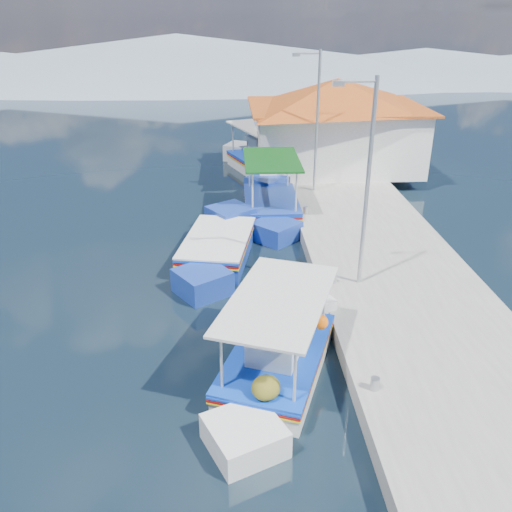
{
  "coord_description": "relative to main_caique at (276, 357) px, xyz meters",
  "views": [
    {
      "loc": [
        0.71,
        -12.26,
        8.11
      ],
      "look_at": [
        1.49,
        2.32,
        1.3
      ],
      "focal_mm": 37.71,
      "sensor_mm": 36.0,
      "label": 1
    }
  ],
  "objects": [
    {
      "name": "lamp_post_near",
      "position": [
        2.74,
        3.61,
        3.4
      ],
      "size": [
        1.21,
        0.14,
        6.0
      ],
      "color": "#A5A8AD",
      "rests_on": "quay"
    },
    {
      "name": "caique_blue_hull",
      "position": [
        -1.49,
        6.67,
        -0.1
      ],
      "size": [
        2.95,
        7.07,
        1.28
      ],
      "rotation": [
        0.0,
        0.0,
        0.18
      ],
      "color": "navy",
      "rests_on": "ground"
    },
    {
      "name": "caique_far",
      "position": [
        0.71,
        17.56,
        0.05
      ],
      "size": [
        3.99,
        7.15,
        2.68
      ],
      "rotation": [
        0.0,
        0.0,
        -0.36
      ],
      "color": "white",
      "rests_on": "ground"
    },
    {
      "name": "ground",
      "position": [
        -1.77,
        1.61,
        -0.45
      ],
      "size": [
        160.0,
        160.0,
        0.0
      ],
      "primitive_type": "plane",
      "color": "black",
      "rests_on": "ground"
    },
    {
      "name": "caique_green_canopy",
      "position": [
        0.73,
        10.84,
        -0.04
      ],
      "size": [
        2.26,
        7.35,
        2.75
      ],
      "rotation": [
        0.0,
        0.0,
        0.01
      ],
      "color": "navy",
      "rests_on": "ground"
    },
    {
      "name": "bollards",
      "position": [
        2.03,
        6.86,
        0.2
      ],
      "size": [
        0.2,
        17.2,
        0.3
      ],
      "color": "#A5A8AD",
      "rests_on": "quay"
    },
    {
      "name": "quay",
      "position": [
        4.13,
        7.61,
        -0.2
      ],
      "size": [
        5.0,
        44.0,
        0.5
      ],
      "primitive_type": "cube",
      "color": "#9F9D95",
      "rests_on": "ground"
    },
    {
      "name": "lamp_post_far",
      "position": [
        2.74,
        12.61,
        3.4
      ],
      "size": [
        1.21,
        0.14,
        6.0
      ],
      "color": "#A5A8AD",
      "rests_on": "quay"
    },
    {
      "name": "harbor_building",
      "position": [
        4.43,
        16.61,
        2.33
      ],
      "size": [
        10.49,
        10.49,
        4.4
      ],
      "color": "white",
      "rests_on": "quay"
    },
    {
      "name": "main_caique",
      "position": [
        0.0,
        0.0,
        0.0
      ],
      "size": [
        3.64,
        6.67,
        2.34
      ],
      "rotation": [
        0.0,
        0.0,
        0.35
      ],
      "color": "white",
      "rests_on": "ground"
    },
    {
      "name": "mountain_ridge",
      "position": [
        4.77,
        57.61,
        1.59
      ],
      "size": [
        171.4,
        96.0,
        5.5
      ],
      "color": "gray",
      "rests_on": "ground"
    }
  ]
}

